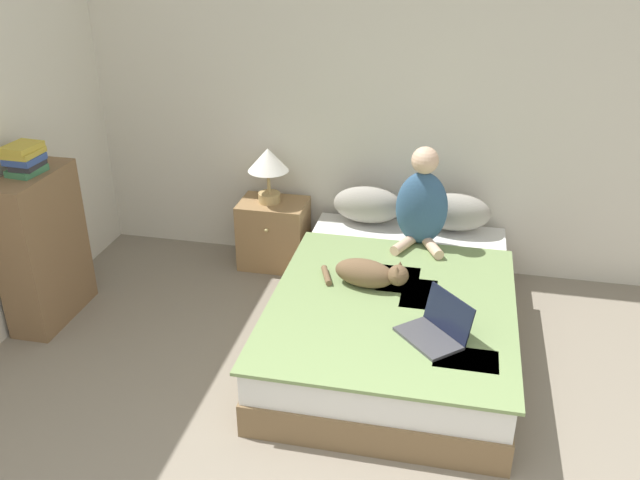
# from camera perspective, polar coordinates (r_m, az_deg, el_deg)

# --- Properties ---
(wall_back) EXTENTS (5.81, 0.05, 2.55)m
(wall_back) POSITION_cam_1_polar(r_m,az_deg,el_deg) (4.91, 7.90, 11.50)
(wall_back) COLOR beige
(wall_back) RESTS_ON ground_plane
(bed) EXTENTS (1.43, 2.09, 0.41)m
(bed) POSITION_cam_1_polar(r_m,az_deg,el_deg) (4.30, 6.27, -6.29)
(bed) COLOR brown
(bed) RESTS_ON ground_plane
(pillow_near) EXTENTS (0.51, 0.25, 0.28)m
(pillow_near) POSITION_cam_1_polar(r_m,az_deg,el_deg) (4.96, 4.06, 3.00)
(pillow_near) COLOR gray
(pillow_near) RESTS_ON bed
(pillow_far) EXTENTS (0.51, 0.25, 0.28)m
(pillow_far) POSITION_cam_1_polar(r_m,az_deg,el_deg) (4.93, 11.28, 2.34)
(pillow_far) COLOR gray
(pillow_far) RESTS_ON bed
(person_sitting) EXTENTS (0.36, 0.34, 0.69)m
(person_sitting) POSITION_cam_1_polar(r_m,az_deg,el_deg) (4.62, 8.58, 3.03)
(person_sitting) COLOR #33567A
(person_sitting) RESTS_ON bed
(cat_tabby) EXTENTS (0.57, 0.26, 0.19)m
(cat_tabby) POSITION_cam_1_polar(r_m,az_deg,el_deg) (4.13, 4.18, -2.82)
(cat_tabby) COLOR brown
(cat_tabby) RESTS_ON bed
(laptop_open) EXTENTS (0.43, 0.44, 0.23)m
(laptop_open) POSITION_cam_1_polar(r_m,az_deg,el_deg) (3.73, 9.69, -7.43)
(laptop_open) COLOR #424247
(laptop_open) RESTS_ON bed
(nightstand) EXTENTS (0.50, 0.38, 0.52)m
(nightstand) POSITION_cam_1_polar(r_m,az_deg,el_deg) (5.19, -3.91, 0.55)
(nightstand) COLOR #937047
(nightstand) RESTS_ON ground_plane
(table_lamp) EXTENTS (0.30, 0.30, 0.42)m
(table_lamp) POSITION_cam_1_polar(r_m,az_deg,el_deg) (4.98, -4.39, 6.40)
(table_lamp) COLOR tan
(table_lamp) RESTS_ON nightstand
(bookshelf) EXTENTS (0.27, 0.64, 1.03)m
(bookshelf) POSITION_cam_1_polar(r_m,az_deg,el_deg) (4.76, -22.28, -0.62)
(bookshelf) COLOR brown
(bookshelf) RESTS_ON ground_plane
(book_stack_top) EXTENTS (0.20, 0.23, 0.19)m
(book_stack_top) POSITION_cam_1_polar(r_m,az_deg,el_deg) (4.54, -23.61, 6.28)
(book_stack_top) COLOR #3D7A51
(book_stack_top) RESTS_ON bookshelf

